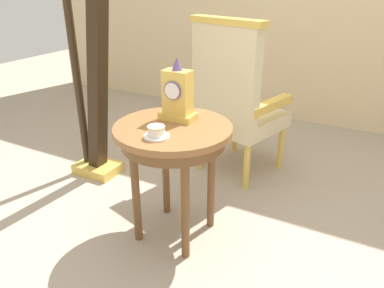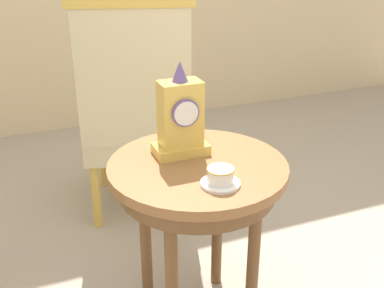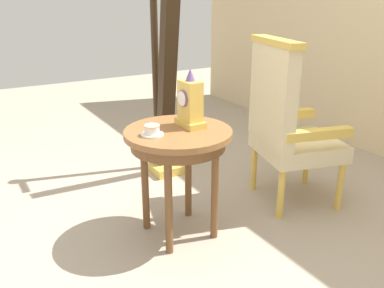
% 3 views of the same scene
% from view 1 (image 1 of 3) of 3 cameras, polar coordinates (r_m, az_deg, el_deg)
% --- Properties ---
extents(ground_plane, '(10.00, 10.00, 0.00)m').
position_cam_1_polar(ground_plane, '(2.24, -1.92, -13.54)').
color(ground_plane, tan).
extents(side_table, '(0.62, 0.62, 0.67)m').
position_cam_1_polar(side_table, '(1.95, -2.86, 0.45)').
color(side_table, brown).
rests_on(side_table, ground).
extents(teacup_left, '(0.13, 0.13, 0.06)m').
position_cam_1_polar(teacup_left, '(1.77, -5.52, 1.83)').
color(teacup_left, white).
rests_on(teacup_left, side_table).
extents(mantel_clock, '(0.19, 0.11, 0.34)m').
position_cam_1_polar(mantel_clock, '(1.96, -2.26, 7.54)').
color(mantel_clock, gold).
rests_on(mantel_clock, side_table).
extents(armchair, '(0.67, 0.66, 1.14)m').
position_cam_1_polar(armchair, '(2.64, 6.58, 7.01)').
color(armchair, beige).
rests_on(armchair, ground).
extents(harp, '(0.40, 0.24, 1.77)m').
position_cam_1_polar(harp, '(2.67, -15.19, 9.29)').
color(harp, gold).
rests_on(harp, ground).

